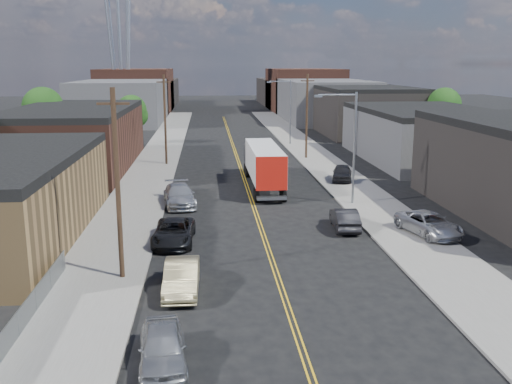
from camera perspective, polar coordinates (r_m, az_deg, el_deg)
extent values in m
plane|color=black|center=(79.73, -2.30, 4.65)|extent=(260.00, 260.00, 0.00)
cube|color=gold|center=(64.93, -1.68, 2.82)|extent=(0.32, 120.00, 0.01)
cube|color=slate|center=(65.08, -10.07, 2.72)|extent=(5.00, 140.00, 0.15)
cube|color=slate|center=(66.13, 6.57, 2.98)|extent=(5.00, 140.00, 0.15)
cube|color=#43241B|center=(65.00, -17.75, 4.91)|extent=(12.00, 26.00, 6.00)
cube|color=black|center=(64.68, -17.95, 7.80)|extent=(12.00, 26.00, 0.60)
cube|color=navy|center=(43.83, 20.58, 2.00)|extent=(0.30, 20.00, 0.80)
cube|color=#3D3C3F|center=(70.24, 16.55, 5.32)|extent=(14.00, 24.00, 5.50)
cube|color=black|center=(69.95, 16.71, 7.79)|extent=(14.00, 24.00, 0.60)
cube|color=black|center=(94.72, 10.87, 7.84)|extent=(14.00, 22.00, 7.00)
cube|color=black|center=(94.49, 10.96, 10.14)|extent=(14.00, 22.00, 0.60)
cube|color=#3D3C3F|center=(115.26, -13.27, 8.80)|extent=(16.00, 30.00, 8.00)
cube|color=#3D3C3F|center=(116.51, 6.85, 9.09)|extent=(16.00, 30.00, 8.00)
cube|color=#43241B|center=(139.97, -11.84, 9.91)|extent=(16.00, 26.00, 10.00)
cube|color=#43241B|center=(141.00, 4.78, 10.15)|extent=(16.00, 26.00, 10.00)
cube|color=black|center=(159.90, -10.98, 9.72)|extent=(16.00, 40.00, 7.00)
cube|color=black|center=(160.80, 3.56, 9.94)|extent=(16.00, 40.00, 7.00)
cylinder|color=gray|center=(130.23, -13.47, 14.05)|extent=(0.80, 0.80, 30.00)
cylinder|color=gray|center=(128.76, -14.38, 14.02)|extent=(1.94, 1.94, 29.98)
cylinder|color=gray|center=(128.25, -12.78, 14.11)|extent=(1.94, 1.94, 29.98)
cylinder|color=gray|center=(132.23, -14.13, 13.99)|extent=(1.94, 1.94, 29.98)
cylinder|color=gray|center=(131.74, -12.57, 14.07)|extent=(1.94, 1.94, 29.98)
cylinder|color=gray|center=(45.86, 9.81, 4.20)|extent=(0.18, 0.18, 9.00)
cylinder|color=gray|center=(45.08, 8.14, 9.61)|extent=(3.00, 0.12, 0.12)
cube|color=gray|center=(44.77, 6.24, 9.52)|extent=(0.60, 0.25, 0.18)
cylinder|color=gray|center=(80.00, 3.45, 7.91)|extent=(0.18, 0.18, 9.00)
cylinder|color=gray|center=(79.55, 2.41, 11.00)|extent=(3.00, 0.12, 0.12)
cube|color=gray|center=(79.38, 1.31, 10.93)|extent=(0.60, 0.25, 0.18)
cylinder|color=black|center=(29.86, -13.67, 0.51)|extent=(0.26, 0.26, 10.00)
cube|color=black|center=(29.30, -14.10, 8.56)|extent=(1.60, 0.12, 0.12)
cylinder|color=black|center=(64.33, -9.08, 7.07)|extent=(0.26, 0.26, 10.00)
cube|color=black|center=(64.06, -9.21, 10.81)|extent=(1.60, 0.12, 0.12)
cylinder|color=black|center=(68.18, 5.10, 7.48)|extent=(0.26, 0.26, 10.00)
cube|color=black|center=(67.93, 5.17, 11.01)|extent=(1.60, 0.12, 0.12)
cube|color=slate|center=(25.94, -22.70, -12.26)|extent=(0.02, 16.00, 1.20)
cube|color=slate|center=(25.71, -22.82, -11.05)|extent=(0.05, 16.00, 0.05)
cylinder|color=black|center=(77.14, -20.32, 5.29)|extent=(0.36, 0.36, 4.50)
sphere|color=#16340E|center=(76.81, -20.53, 7.95)|extent=(5.04, 5.04, 5.04)
sphere|color=#16340E|center=(77.01, -19.98, 7.33)|extent=(3.96, 3.96, 3.96)
sphere|color=#16340E|center=(76.61, -20.93, 7.44)|extent=(3.60, 3.60, 3.60)
cylinder|color=black|center=(82.06, -12.25, 5.93)|extent=(0.36, 0.36, 3.75)
sphere|color=#16340E|center=(81.77, -12.35, 8.01)|extent=(4.20, 4.20, 4.20)
sphere|color=#16340E|center=(82.06, -11.88, 7.52)|extent=(3.30, 3.30, 3.30)
sphere|color=#16340E|center=(81.49, -12.72, 7.61)|extent=(3.00, 3.00, 3.00)
cylinder|color=black|center=(86.21, 18.14, 6.07)|extent=(0.36, 0.36, 4.25)
sphere|color=#16340E|center=(85.92, 18.30, 8.32)|extent=(4.76, 4.76, 4.76)
sphere|color=#16340E|center=(86.49, 18.55, 7.76)|extent=(3.74, 3.74, 3.74)
sphere|color=#16340E|center=(85.40, 18.06, 7.91)|extent=(3.40, 3.40, 3.40)
cube|color=silver|center=(51.36, 0.84, 3.07)|extent=(2.61, 11.74, 2.74)
cube|color=#9D140C|center=(45.62, 1.58, 1.84)|extent=(2.56, 0.14, 2.76)
cube|color=gray|center=(46.04, 1.57, -0.61)|extent=(2.42, 0.62, 0.25)
cube|color=black|center=(58.62, 0.13, 3.25)|extent=(2.46, 3.14, 3.03)
cylinder|color=black|center=(47.40, 1.38, -0.28)|extent=(2.55, 0.99, 0.98)
cylinder|color=black|center=(58.80, 0.13, 2.27)|extent=(2.45, 0.99, 0.98)
imported|color=#9A9C9E|center=(22.41, -9.34, -15.06)|extent=(2.12, 4.49, 1.48)
imported|color=#8D825C|center=(28.82, -7.45, -8.43)|extent=(1.72, 4.77, 1.56)
imported|color=black|center=(36.45, -8.22, -3.99)|extent=(2.68, 5.43, 1.48)
imported|color=#AEB0B4|center=(46.09, -7.67, -0.33)|extent=(3.05, 5.96, 1.66)
imported|color=black|center=(39.64, 8.86, -2.65)|extent=(1.87, 4.57, 1.47)
imported|color=#B1B3B7|center=(39.09, 16.91, -3.06)|extent=(3.65, 5.69, 1.46)
imported|color=black|center=(55.42, 8.61, 1.92)|extent=(2.80, 4.73, 1.51)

